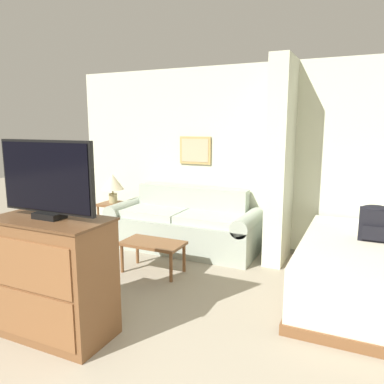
{
  "coord_description": "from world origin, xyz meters",
  "views": [
    {
      "loc": [
        1.12,
        -1.42,
        1.78
      ],
      "look_at": [
        -0.57,
        2.23,
        1.05
      ],
      "focal_mm": 35.0,
      "sensor_mm": 36.0,
      "label": 1
    }
  ],
  "objects": [
    {
      "name": "tv",
      "position": [
        -1.18,
        0.77,
        1.34
      ],
      "size": [
        0.93,
        0.16,
        0.64
      ],
      "color": "black",
      "rests_on": "tv_dresser"
    },
    {
      "name": "coffee_table",
      "position": [
        -1.13,
        2.31,
        0.33
      ],
      "size": [
        0.75,
        0.42,
        0.38
      ],
      "color": "brown",
      "rests_on": "ground_plane"
    },
    {
      "name": "side_table",
      "position": [
        -2.41,
        3.25,
        0.46
      ],
      "size": [
        0.4,
        0.4,
        0.57
      ],
      "color": "brown",
      "rests_on": "ground_plane"
    },
    {
      "name": "tv_dresser",
      "position": [
        -1.18,
        0.77,
        0.51
      ],
      "size": [
        1.01,
        0.53,
        1.02
      ],
      "color": "brown",
      "rests_on": "ground_plane"
    },
    {
      "name": "wall_partition_pillar",
      "position": [
        0.15,
        3.37,
        1.3
      ],
      "size": [
        0.24,
        0.68,
        2.6
      ],
      "color": "beige",
      "rests_on": "ground_plane"
    },
    {
      "name": "table_lamp",
      "position": [
        -2.41,
        3.25,
        0.88
      ],
      "size": [
        0.35,
        0.35,
        0.45
      ],
      "color": "tan",
      "rests_on": "side_table"
    },
    {
      "name": "wall_back",
      "position": [
        -0.0,
        3.77,
        1.29
      ],
      "size": [
        6.42,
        0.16,
        2.6
      ],
      "color": "beige",
      "rests_on": "ground_plane"
    },
    {
      "name": "couch",
      "position": [
        -1.2,
        3.29,
        0.33
      ],
      "size": [
        2.18,
        0.84,
        0.86
      ],
      "color": "#99A393",
      "rests_on": "ground_plane"
    },
    {
      "name": "backpack",
      "position": [
        1.26,
        2.74,
        0.79
      ],
      "size": [
        0.29,
        0.21,
        0.37
      ],
      "color": "black",
      "rests_on": "bed"
    }
  ]
}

